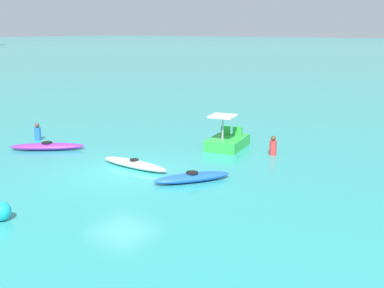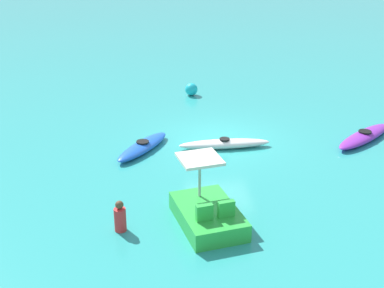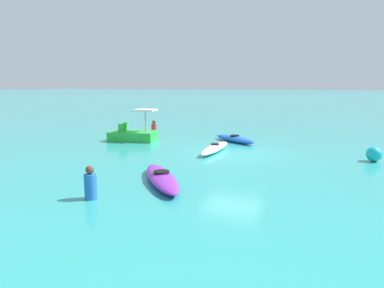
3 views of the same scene
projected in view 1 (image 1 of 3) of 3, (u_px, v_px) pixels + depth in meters
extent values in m
plane|color=teal|center=(121.00, 173.00, 18.50)|extent=(600.00, 600.00, 0.00)
ellipsoid|color=purple|center=(47.00, 146.00, 22.03)|extent=(2.72, 3.12, 0.32)
cylinder|color=black|center=(47.00, 143.00, 21.99)|extent=(0.67, 0.67, 0.05)
ellipsoid|color=blue|center=(192.00, 177.00, 17.43)|extent=(2.82, 2.24, 0.32)
cylinder|color=black|center=(192.00, 173.00, 17.38)|extent=(0.63, 0.63, 0.05)
ellipsoid|color=white|center=(134.00, 164.00, 19.15)|extent=(0.60, 3.31, 0.32)
cylinder|color=black|center=(134.00, 160.00, 19.10)|extent=(0.37, 0.37, 0.05)
cube|color=green|center=(227.00, 143.00, 22.40)|extent=(2.66, 1.96, 0.50)
cube|color=green|center=(237.00, 131.00, 22.66)|extent=(0.25, 0.46, 0.44)
cube|color=green|center=(226.00, 130.00, 22.89)|extent=(0.25, 0.46, 0.44)
cylinder|color=#B2B2B7|center=(223.00, 129.00, 21.59)|extent=(0.08, 0.08, 1.10)
cube|color=silver|center=(223.00, 116.00, 21.45)|extent=(1.30, 1.30, 0.08)
sphere|color=#19B7C6|center=(1.00, 211.00, 13.84)|extent=(0.58, 0.58, 0.58)
cylinder|color=blue|center=(38.00, 134.00, 23.91)|extent=(0.39, 0.39, 0.65)
sphere|color=brown|center=(37.00, 125.00, 23.80)|extent=(0.22, 0.22, 0.22)
cylinder|color=red|center=(273.00, 148.00, 21.09)|extent=(0.45, 0.45, 0.65)
sphere|color=brown|center=(273.00, 138.00, 20.99)|extent=(0.22, 0.22, 0.22)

